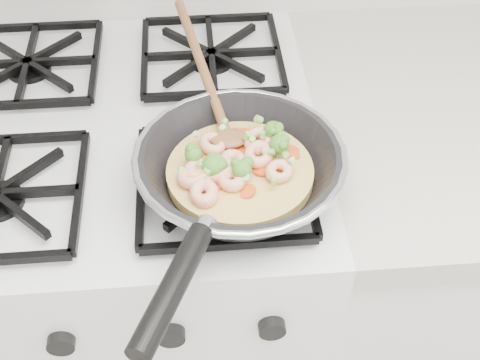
{
  "coord_description": "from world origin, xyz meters",
  "views": [
    {
      "loc": [
        0.12,
        0.92,
        1.54
      ],
      "look_at": [
        0.17,
        1.54,
        0.93
      ],
      "focal_mm": 49.6,
      "sensor_mm": 36.0,
      "label": 1
    }
  ],
  "objects": [
    {
      "name": "skillet",
      "position": [
        0.17,
        1.54,
        0.95
      ],
      "size": [
        0.28,
        0.6,
        0.09
      ],
      "rotation": [
        0.0,
        0.0,
        -0.39
      ],
      "color": "black",
      "rests_on": "stove"
    },
    {
      "name": "stove",
      "position": [
        0.0,
        1.7,
        0.46
      ],
      "size": [
        0.6,
        0.6,
        0.92
      ],
      "color": "white",
      "rests_on": "ground"
    }
  ]
}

